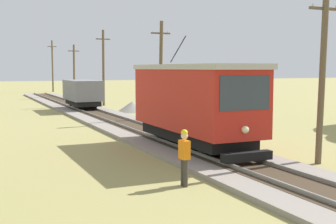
{
  "coord_description": "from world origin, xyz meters",
  "views": [
    {
      "loc": [
        -9.06,
        -3.58,
        3.65
      ],
      "look_at": [
        0.27,
        17.31,
        1.42
      ],
      "focal_mm": 48.09,
      "sensor_mm": 36.0,
      "label": 1
    }
  ],
  "objects_px": {
    "utility_pole_far": "(103,67)",
    "utility_pole_near_tram": "(322,74)",
    "freight_car": "(83,93)",
    "second_worker": "(253,125)",
    "utility_pole_distant": "(74,71)",
    "track_worker": "(184,155)",
    "red_tram": "(194,102)",
    "utility_pole_mid": "(161,70)",
    "gravel_pile": "(132,107)",
    "utility_pole_horizon": "(53,66)"
  },
  "relations": [
    {
      "from": "red_tram",
      "to": "utility_pole_distant",
      "type": "distance_m",
      "value": 38.42
    },
    {
      "from": "freight_car",
      "to": "second_worker",
      "type": "relative_size",
      "value": 2.91
    },
    {
      "from": "red_tram",
      "to": "utility_pole_near_tram",
      "type": "height_order",
      "value": "utility_pole_near_tram"
    },
    {
      "from": "utility_pole_far",
      "to": "utility_pole_near_tram",
      "type": "bearing_deg",
      "value": -90.0
    },
    {
      "from": "freight_car",
      "to": "utility_pole_far",
      "type": "distance_m",
      "value": 5.78
    },
    {
      "from": "gravel_pile",
      "to": "second_worker",
      "type": "distance_m",
      "value": 17.98
    },
    {
      "from": "utility_pole_far",
      "to": "utility_pole_horizon",
      "type": "xyz_separation_m",
      "value": [
        0.0,
        28.39,
        0.3
      ]
    },
    {
      "from": "utility_pole_distant",
      "to": "track_worker",
      "type": "relative_size",
      "value": 3.68
    },
    {
      "from": "utility_pole_near_tram",
      "to": "second_worker",
      "type": "xyz_separation_m",
      "value": [
        0.14,
        4.6,
        -2.43
      ]
    },
    {
      "from": "second_worker",
      "to": "red_tram",
      "type": "bearing_deg",
      "value": 62.86
    },
    {
      "from": "track_worker",
      "to": "utility_pole_distant",
      "type": "bearing_deg",
      "value": -98.7
    },
    {
      "from": "gravel_pile",
      "to": "utility_pole_near_tram",
      "type": "bearing_deg",
      "value": -91.12
    },
    {
      "from": "red_tram",
      "to": "utility_pole_horizon",
      "type": "xyz_separation_m",
      "value": [
        3.12,
        53.53,
        1.87
      ]
    },
    {
      "from": "utility_pole_near_tram",
      "to": "utility_pole_far",
      "type": "xyz_separation_m",
      "value": [
        0.0,
        29.59,
        0.35
      ]
    },
    {
      "from": "gravel_pile",
      "to": "second_worker",
      "type": "xyz_separation_m",
      "value": [
        -0.3,
        -17.97,
        0.55
      ]
    },
    {
      "from": "utility_pole_distant",
      "to": "gravel_pile",
      "type": "bearing_deg",
      "value": -88.75
    },
    {
      "from": "freight_car",
      "to": "utility_pole_horizon",
      "type": "bearing_deg",
      "value": 84.56
    },
    {
      "from": "utility_pole_near_tram",
      "to": "utility_pole_horizon",
      "type": "xyz_separation_m",
      "value": [
        0.0,
        57.98,
        0.65
      ]
    },
    {
      "from": "red_tram",
      "to": "utility_pole_distant",
      "type": "height_order",
      "value": "utility_pole_distant"
    },
    {
      "from": "gravel_pile",
      "to": "utility_pole_distant",
      "type": "bearing_deg",
      "value": 91.25
    },
    {
      "from": "utility_pole_mid",
      "to": "red_tram",
      "type": "bearing_deg",
      "value": -105.86
    },
    {
      "from": "utility_pole_far",
      "to": "utility_pole_horizon",
      "type": "bearing_deg",
      "value": 90.0
    },
    {
      "from": "red_tram",
      "to": "second_worker",
      "type": "xyz_separation_m",
      "value": [
        3.26,
        0.15,
        -1.21
      ]
    },
    {
      "from": "red_tram",
      "to": "second_worker",
      "type": "bearing_deg",
      "value": 2.62
    },
    {
      "from": "utility_pole_far",
      "to": "second_worker",
      "type": "bearing_deg",
      "value": -89.68
    },
    {
      "from": "utility_pole_horizon",
      "to": "track_worker",
      "type": "relative_size",
      "value": 4.45
    },
    {
      "from": "utility_pole_near_tram",
      "to": "track_worker",
      "type": "bearing_deg",
      "value": -172.5
    },
    {
      "from": "utility_pole_mid",
      "to": "gravel_pile",
      "type": "distance_m",
      "value": 7.8
    },
    {
      "from": "red_tram",
      "to": "freight_car",
      "type": "distance_m",
      "value": 20.81
    },
    {
      "from": "utility_pole_distant",
      "to": "gravel_pile",
      "type": "relative_size",
      "value": 2.55
    },
    {
      "from": "utility_pole_horizon",
      "to": "second_worker",
      "type": "xyz_separation_m",
      "value": [
        0.14,
        -53.38,
        -3.08
      ]
    },
    {
      "from": "gravel_pile",
      "to": "utility_pole_horizon",
      "type": "bearing_deg",
      "value": 90.71
    },
    {
      "from": "red_tram",
      "to": "track_worker",
      "type": "bearing_deg",
      "value": -120.0
    },
    {
      "from": "red_tram",
      "to": "utility_pole_distant",
      "type": "xyz_separation_m",
      "value": [
        3.12,
        38.27,
        1.19
      ]
    },
    {
      "from": "freight_car",
      "to": "track_worker",
      "type": "xyz_separation_m",
      "value": [
        -3.03,
        -26.07,
        -0.57
      ]
    },
    {
      "from": "freight_car",
      "to": "utility_pole_distant",
      "type": "height_order",
      "value": "utility_pole_distant"
    },
    {
      "from": "utility_pole_mid",
      "to": "gravel_pile",
      "type": "height_order",
      "value": "utility_pole_mid"
    },
    {
      "from": "red_tram",
      "to": "freight_car",
      "type": "height_order",
      "value": "red_tram"
    },
    {
      "from": "utility_pole_mid",
      "to": "utility_pole_far",
      "type": "relative_size",
      "value": 0.93
    },
    {
      "from": "track_worker",
      "to": "utility_pole_near_tram",
      "type": "bearing_deg",
      "value": -173.16
    },
    {
      "from": "utility_pole_far",
      "to": "utility_pole_horizon",
      "type": "distance_m",
      "value": 28.39
    },
    {
      "from": "red_tram",
      "to": "utility_pole_mid",
      "type": "bearing_deg",
      "value": 74.14
    },
    {
      "from": "freight_car",
      "to": "utility_pole_distant",
      "type": "relative_size",
      "value": 0.79
    },
    {
      "from": "utility_pole_far",
      "to": "utility_pole_distant",
      "type": "xyz_separation_m",
      "value": [
        0.0,
        13.13,
        -0.39
      ]
    },
    {
      "from": "freight_car",
      "to": "utility_pole_near_tram",
      "type": "bearing_deg",
      "value": -82.96
    },
    {
      "from": "utility_pole_near_tram",
      "to": "freight_car",
      "type": "bearing_deg",
      "value": 97.04
    },
    {
      "from": "utility_pole_mid",
      "to": "second_worker",
      "type": "height_order",
      "value": "utility_pole_mid"
    },
    {
      "from": "utility_pole_distant",
      "to": "track_worker",
      "type": "bearing_deg",
      "value": -98.04
    },
    {
      "from": "utility_pole_far",
      "to": "second_worker",
      "type": "xyz_separation_m",
      "value": [
        0.14,
        -24.99,
        -2.78
      ]
    },
    {
      "from": "second_worker",
      "to": "utility_pole_near_tram",
      "type": "bearing_deg",
      "value": 148.49
    }
  ]
}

